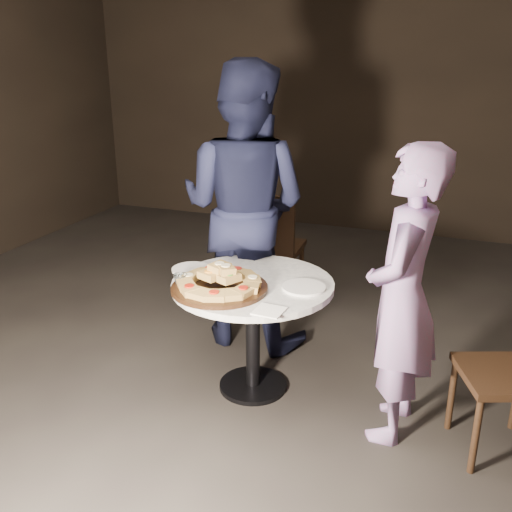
% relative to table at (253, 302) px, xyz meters
% --- Properties ---
extents(floor, '(7.00, 7.00, 0.00)m').
position_rel_table_xyz_m(floor, '(-0.09, -0.13, -0.54)').
color(floor, black).
rests_on(floor, ground).
extents(table, '(0.95, 0.95, 0.66)m').
position_rel_table_xyz_m(table, '(0.00, 0.00, 0.00)').
color(table, black).
rests_on(table, ground).
extents(serving_board, '(0.56, 0.56, 0.02)m').
position_rel_table_xyz_m(serving_board, '(-0.12, -0.17, 0.13)').
color(serving_board, black).
rests_on(serving_board, table).
extents(focaccia_pile, '(0.45, 0.45, 0.12)m').
position_rel_table_xyz_m(focaccia_pile, '(-0.12, -0.16, 0.18)').
color(focaccia_pile, '#A37E3F').
rests_on(focaccia_pile, serving_board).
extents(plate_left, '(0.26, 0.26, 0.01)m').
position_rel_table_xyz_m(plate_left, '(-0.39, 0.04, 0.13)').
color(plate_left, white).
rests_on(plate_left, table).
extents(plate_right, '(0.23, 0.23, 0.01)m').
position_rel_table_xyz_m(plate_right, '(0.28, 0.00, 0.13)').
color(plate_right, white).
rests_on(plate_right, table).
extents(water_glass, '(0.09, 0.09, 0.07)m').
position_rel_table_xyz_m(water_glass, '(-0.33, -0.20, 0.16)').
color(water_glass, silver).
rests_on(water_glass, table).
extents(napkin_near, '(0.11, 0.11, 0.01)m').
position_rel_table_xyz_m(napkin_near, '(-0.23, -0.31, 0.13)').
color(napkin_near, white).
rests_on(napkin_near, table).
extents(napkin_far, '(0.15, 0.15, 0.01)m').
position_rel_table_xyz_m(napkin_far, '(0.21, -0.33, 0.13)').
color(napkin_far, white).
rests_on(napkin_far, table).
extents(chair_far, '(0.44, 0.46, 0.89)m').
position_rel_table_xyz_m(chair_far, '(-0.27, 1.09, -0.02)').
color(chair_far, black).
rests_on(chair_far, ground).
extents(diner_navy, '(0.92, 0.75, 1.80)m').
position_rel_table_xyz_m(diner_navy, '(-0.28, 0.58, 0.36)').
color(diner_navy, black).
rests_on(diner_navy, ground).
extents(diner_teal, '(0.38, 0.56, 1.46)m').
position_rel_table_xyz_m(diner_teal, '(0.80, -0.10, 0.20)').
color(diner_teal, '#866CA5').
rests_on(diner_teal, ground).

